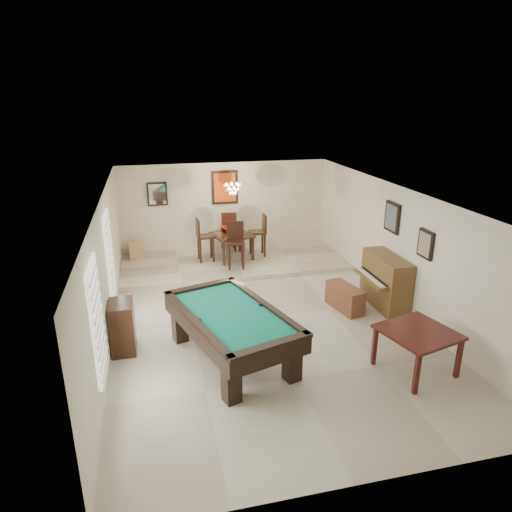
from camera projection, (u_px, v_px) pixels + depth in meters
name	position (u px, v px, depth m)	size (l,w,h in m)	color
ground_plane	(263.00, 317.00, 9.56)	(6.00, 9.00, 0.02)	beige
wall_back	(225.00, 208.00, 13.25)	(6.00, 0.04, 2.60)	silver
wall_front	(363.00, 394.00, 5.00)	(6.00, 0.04, 2.60)	silver
wall_left	(107.00, 271.00, 8.47)	(0.04, 9.00, 2.60)	silver
wall_right	(398.00, 248.00, 9.78)	(0.04, 9.00, 2.60)	silver
ceiling	(263.00, 195.00, 8.69)	(6.00, 9.00, 0.04)	white
dining_step	(234.00, 262.00, 12.52)	(6.00, 2.50, 0.12)	beige
window_left_front	(97.00, 320.00, 6.43)	(0.06, 1.00, 1.70)	white
window_left_rear	(110.00, 256.00, 8.99)	(0.06, 1.00, 1.70)	white
pool_table	(232.00, 336.00, 7.92)	(1.44, 2.65, 0.88)	black
square_table	(416.00, 351.00, 7.59)	(1.08, 1.08, 0.75)	#36110D
upright_piano	(380.00, 282.00, 9.85)	(0.78, 1.39, 1.16)	brown
piano_bench	(345.00, 298.00, 9.83)	(0.37, 0.96, 0.53)	brown
apothecary_chest	(122.00, 327.00, 8.16)	(0.42, 0.63, 0.95)	black
dining_table	(232.00, 244.00, 12.53)	(0.98, 0.98, 0.81)	black
flower_vase	(232.00, 225.00, 12.35)	(0.15, 0.15, 0.25)	#A1190D
dining_chair_south	(236.00, 246.00, 11.77)	(0.44, 0.44, 1.20)	black
dining_chair_north	(228.00, 231.00, 13.13)	(0.43, 0.43, 1.16)	black
dining_chair_west	(206.00, 240.00, 12.28)	(0.44, 0.44, 1.18)	black
dining_chair_east	(257.00, 235.00, 12.67)	(0.44, 0.44, 1.17)	black
corner_bench	(136.00, 250.00, 12.61)	(0.38, 0.48, 0.43)	tan
chandelier	(233.00, 185.00, 11.76)	(0.44, 0.44, 0.60)	#FFE5B2
back_painting	(225.00, 187.00, 13.01)	(0.75, 0.06, 0.95)	#D84C14
back_mirror	(157.00, 194.00, 12.63)	(0.55, 0.06, 0.65)	white
right_picture_upper	(392.00, 217.00, 9.85)	(0.06, 0.55, 0.65)	slate
right_picture_lower	(426.00, 244.00, 8.72)	(0.06, 0.45, 0.55)	gray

